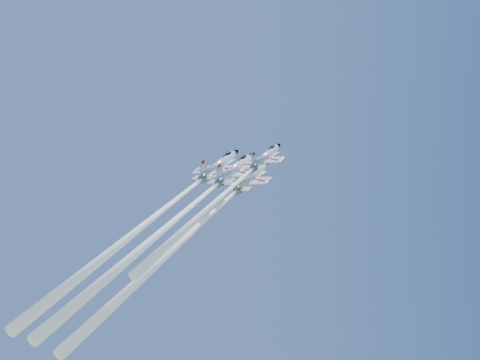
{
  "coord_description": "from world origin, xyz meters",
  "views": [
    {
      "loc": [
        -4.19,
        -117.06,
        64.17
      ],
      "look_at": [
        0.0,
        0.0,
        97.3
      ],
      "focal_mm": 40.0,
      "sensor_mm": 36.0,
      "label": 1
    }
  ],
  "objects_px": {
    "jet_lead": "(197,227)",
    "jet_slot": "(179,217)",
    "jet_right": "(226,192)",
    "jet_left": "(161,212)"
  },
  "relations": [
    {
      "from": "jet_right",
      "to": "jet_slot",
      "type": "height_order",
      "value": "jet_right"
    },
    {
      "from": "jet_left",
      "to": "jet_right",
      "type": "bearing_deg",
      "value": 17.95
    },
    {
      "from": "jet_lead",
      "to": "jet_right",
      "type": "xyz_separation_m",
      "value": [
        5.87,
        -7.57,
        5.46
      ]
    },
    {
      "from": "jet_left",
      "to": "jet_slot",
      "type": "bearing_deg",
      "value": -27.87
    },
    {
      "from": "jet_lead",
      "to": "jet_right",
      "type": "distance_m",
      "value": 11.03
    },
    {
      "from": "jet_lead",
      "to": "jet_left",
      "type": "relative_size",
      "value": 1.05
    },
    {
      "from": "jet_lead",
      "to": "jet_slot",
      "type": "relative_size",
      "value": 1.11
    },
    {
      "from": "jet_left",
      "to": "jet_right",
      "type": "height_order",
      "value": "jet_left"
    },
    {
      "from": "jet_right",
      "to": "jet_slot",
      "type": "relative_size",
      "value": 0.84
    },
    {
      "from": "jet_right",
      "to": "jet_slot",
      "type": "distance_m",
      "value": 11.22
    }
  ]
}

